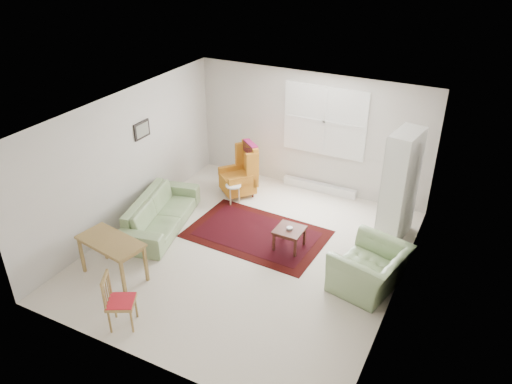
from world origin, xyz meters
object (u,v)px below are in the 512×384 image
at_px(desk, 113,258).
at_px(armchair, 370,265).
at_px(sofa, 160,207).
at_px(coffee_table, 289,238).
at_px(stool, 233,194).
at_px(desk_chair, 121,301).
at_px(cabinet, 400,186).
at_px(wingback_chair, 237,170).

bearing_deg(desk, armchair, 23.07).
distance_m(sofa, coffee_table, 2.45).
bearing_deg(sofa, stool, -42.01).
bearing_deg(sofa, desk, 174.53).
xyz_separation_m(sofa, desk, (0.22, -1.55, -0.07)).
distance_m(sofa, desk_chair, 2.58).
bearing_deg(desk, cabinet, 41.28).
bearing_deg(desk_chair, coffee_table, -53.41).
bearing_deg(desk, wingback_chair, 82.47).
bearing_deg(stool, armchair, -23.27).
bearing_deg(desk_chair, sofa, -3.53).
height_order(stool, desk_chair, desk_chair).
bearing_deg(armchair, desk_chair, -37.43).
distance_m(coffee_table, cabinet, 2.14).
distance_m(desk, desk_chair, 1.18).
relative_size(desk, desk_chair, 1.27).
bearing_deg(desk_chair, armchair, -78.22).
xyz_separation_m(sofa, armchair, (3.93, 0.03, 0.01)).
bearing_deg(stool, coffee_table, -29.90).
bearing_deg(coffee_table, stool, 150.10).
xyz_separation_m(armchair, desk, (-3.71, -1.58, -0.08)).
relative_size(coffee_table, desk, 0.44).
distance_m(coffee_table, desk, 2.96).
relative_size(stool, cabinet, 0.21).
bearing_deg(cabinet, sofa, -148.01).
bearing_deg(armchair, desk, -54.25).
relative_size(sofa, wingback_chair, 1.85).
height_order(armchair, stool, armchair).
distance_m(coffee_table, stool, 1.90).
relative_size(cabinet, desk_chair, 2.34).
height_order(armchair, wingback_chair, wingback_chair).
height_order(armchair, desk, armchair).
bearing_deg(wingback_chair, sofa, -71.14).
bearing_deg(sofa, coffee_table, -92.86).
bearing_deg(wingback_chair, armchair, 11.50).
bearing_deg(cabinet, armchair, -81.54).
relative_size(armchair, desk_chair, 1.28).
bearing_deg(stool, cabinet, 5.63).
bearing_deg(stool, sofa, -118.45).
height_order(sofa, desk, sofa).
bearing_deg(desk, sofa, 98.09).
distance_m(sofa, stool, 1.60).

